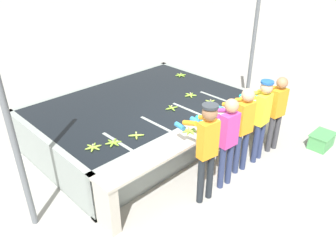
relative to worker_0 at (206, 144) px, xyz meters
The scene contains 21 objects.
ground_plane 1.28m from the worker_0, 30.85° to the left, with size 80.00×80.00×0.00m, color #A3A099.
wash_tank 2.47m from the worker_0, 75.87° to the left, with size 4.42×3.05×0.88m.
work_ledge 0.94m from the worker_0, 44.56° to the left, with size 4.42×0.45×0.88m.
worker_0 is the anchor object (origin of this frame).
worker_1 0.55m from the worker_0, ahead, with size 0.44×0.73×1.68m.
worker_2 1.10m from the worker_0, ahead, with size 0.47×0.74×1.68m.
worker_3 1.65m from the worker_0, ahead, with size 0.42×0.73×1.68m.
worker_4 2.20m from the worker_0, ahead, with size 0.48×0.73×1.61m.
banana_bunch_floating_0 2.34m from the worker_0, 47.81° to the left, with size 0.28×0.27×0.08m.
banana_bunch_floating_1 3.62m from the worker_0, 49.65° to the left, with size 0.26×0.28×0.08m.
banana_bunch_floating_2 1.84m from the worker_0, 128.96° to the left, with size 0.28×0.28×0.08m.
banana_bunch_floating_3 1.30m from the worker_0, 108.21° to the left, with size 0.24×0.24×0.08m.
banana_bunch_floating_4 1.76m from the worker_0, 62.56° to the left, with size 0.28×0.28×0.08m.
banana_bunch_floating_5 1.56m from the worker_0, 122.51° to the left, with size 0.27×0.28×0.08m.
banana_bunch_floating_6 2.00m from the worker_0, 36.61° to the left, with size 0.28×0.28×0.08m.
banana_bunch_ledge_0 0.79m from the worker_0, 61.38° to the left, with size 0.27×0.28×0.08m.
banana_bunch_ledge_1 2.60m from the worker_0, 12.77° to the left, with size 0.28×0.28×0.08m.
knife_0 1.49m from the worker_0, 18.70° to the left, with size 0.35×0.10×0.02m.
crate 3.24m from the worker_0, 13.39° to the right, with size 0.55×0.39×0.32m.
support_post_left 2.77m from the worker_0, 147.25° to the left, with size 0.09×0.09×3.20m.
support_post_right 3.83m from the worker_0, 22.84° to the left, with size 0.09×0.09×3.20m.
Camera 1 is at (-4.03, -2.99, 3.78)m, focal length 35.00 mm.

